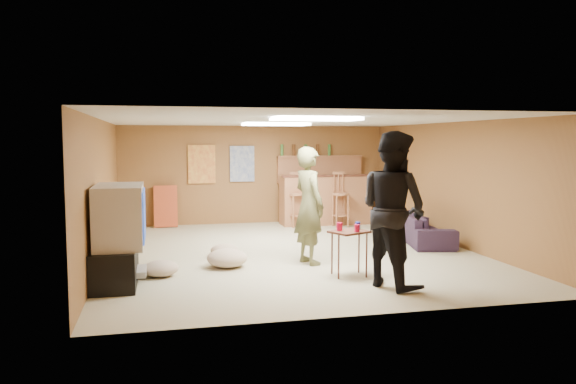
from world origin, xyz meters
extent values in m
plane|color=tan|center=(0.00, 0.00, 0.00)|extent=(7.00, 7.00, 0.00)
cube|color=silver|center=(0.00, 0.00, 2.20)|extent=(6.00, 7.00, 0.02)
cube|color=brown|center=(0.00, 3.50, 1.10)|extent=(6.00, 0.02, 2.20)
cube|color=brown|center=(0.00, -3.50, 1.10)|extent=(6.00, 0.02, 2.20)
cube|color=brown|center=(-3.00, 0.00, 1.10)|extent=(0.02, 7.00, 2.20)
cube|color=brown|center=(3.00, 0.00, 1.10)|extent=(0.02, 7.00, 2.20)
cube|color=black|center=(-2.72, -1.50, 0.25)|extent=(0.55, 1.30, 0.50)
cube|color=#B2B2B7|center=(-2.50, -1.50, 0.15)|extent=(0.35, 0.50, 0.08)
cube|color=#B2B2B7|center=(-2.65, -1.50, 0.90)|extent=(0.60, 1.10, 0.80)
cube|color=navy|center=(-2.34, -1.50, 0.90)|extent=(0.02, 0.95, 0.65)
cube|color=#925835|center=(1.50, 2.95, 0.55)|extent=(2.00, 0.60, 1.10)
cube|color=#411F15|center=(1.50, 2.70, 1.10)|extent=(2.10, 0.12, 0.05)
cube|color=#925835|center=(1.50, 3.40, 1.50)|extent=(2.00, 0.18, 0.05)
cube|color=#925835|center=(1.50, 3.42, 1.20)|extent=(2.00, 0.14, 0.60)
cube|color=#BF3F26|center=(-1.20, 3.46, 1.35)|extent=(0.60, 0.03, 0.85)
cube|color=#334C99|center=(-0.30, 3.46, 1.35)|extent=(0.55, 0.03, 0.80)
cube|color=#B94522|center=(-2.00, 3.30, 0.45)|extent=(0.50, 0.26, 0.91)
cube|color=white|center=(0.00, -1.50, 2.17)|extent=(1.20, 0.60, 0.04)
cube|color=white|center=(0.00, 1.20, 2.17)|extent=(1.20, 0.60, 0.04)
imported|color=brown|center=(0.07, -0.89, 0.89)|extent=(0.58, 0.74, 1.78)
imported|color=black|center=(0.77, -2.42, 1.00)|extent=(1.07, 1.18, 1.99)
imported|color=black|center=(2.60, 0.29, 0.26)|extent=(1.09, 1.93, 0.53)
cube|color=#411F15|center=(0.41, -1.78, 0.32)|extent=(0.60, 0.55, 0.63)
cylinder|color=red|center=(0.28, -1.75, 0.69)|extent=(0.11, 0.11, 0.11)
cylinder|color=red|center=(0.48, -1.89, 0.68)|extent=(0.09, 0.09, 0.10)
cylinder|color=navy|center=(0.58, -1.66, 0.68)|extent=(0.08, 0.08, 0.10)
ellipsoid|color=tan|center=(-1.18, -0.86, 0.14)|extent=(0.75, 0.75, 0.27)
ellipsoid|color=tan|center=(-1.12, -0.09, 0.10)|extent=(0.47, 0.47, 0.21)
ellipsoid|color=tan|center=(-2.14, -1.21, 0.11)|extent=(0.59, 0.59, 0.22)
camera|label=1|loc=(-2.15, -9.04, 1.88)|focal=35.00mm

